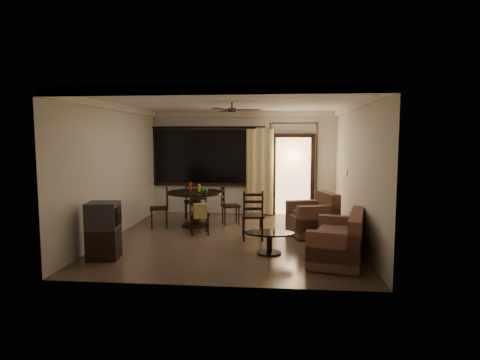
# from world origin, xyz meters

# --- Properties ---
(ground) EXTENTS (5.50, 5.50, 0.00)m
(ground) POSITION_xyz_m (0.00, 0.00, 0.00)
(ground) COLOR #7F6651
(ground) RESTS_ON ground
(room_shell) EXTENTS (5.50, 6.70, 5.50)m
(room_shell) POSITION_xyz_m (0.59, 1.77, 1.83)
(room_shell) COLOR beige
(room_shell) RESTS_ON ground
(dining_table) EXTENTS (1.31, 1.31, 1.04)m
(dining_table) POSITION_xyz_m (-1.00, 1.09, 0.65)
(dining_table) COLOR black
(dining_table) RESTS_ON ground
(dining_chair_west) EXTENTS (0.52, 0.52, 0.95)m
(dining_chair_west) POSITION_xyz_m (-1.80, 0.85, 0.28)
(dining_chair_west) COLOR black
(dining_chair_west) RESTS_ON ground
(dining_chair_east) EXTENTS (0.52, 0.52, 0.95)m
(dining_chair_east) POSITION_xyz_m (-0.20, 1.34, 0.28)
(dining_chair_east) COLOR black
(dining_chair_east) RESTS_ON ground
(dining_chair_south) EXTENTS (0.52, 0.56, 0.95)m
(dining_chair_south) POSITION_xyz_m (-0.75, 0.27, 0.31)
(dining_chair_south) COLOR black
(dining_chair_south) RESTS_ON ground
(dining_chair_north) EXTENTS (0.52, 0.52, 0.95)m
(dining_chair_north) POSITION_xyz_m (-1.23, 1.84, 0.28)
(dining_chair_north) COLOR black
(dining_chair_north) RESTS_ON ground
(tv_cabinet) EXTENTS (0.58, 0.53, 0.99)m
(tv_cabinet) POSITION_xyz_m (-2.05, -1.63, 0.50)
(tv_cabinet) COLOR black
(tv_cabinet) RESTS_ON ground
(sofa) EXTENTS (1.16, 1.69, 0.82)m
(sofa) POSITION_xyz_m (2.01, -1.38, 0.33)
(sofa) COLOR #43251F
(sofa) RESTS_ON ground
(armchair) EXTENTS (1.12, 1.12, 0.90)m
(armchair) POSITION_xyz_m (1.73, 0.39, 0.37)
(armchair) COLOR #43251F
(armchair) RESTS_ON ground
(coffee_table) EXTENTS (0.89, 0.54, 0.39)m
(coffee_table) POSITION_xyz_m (0.80, -1.06, 0.26)
(coffee_table) COLOR black
(coffee_table) RESTS_ON ground
(side_chair) EXTENTS (0.51, 0.51, 1.03)m
(side_chair) POSITION_xyz_m (0.43, -0.07, 0.31)
(side_chair) COLOR black
(side_chair) RESTS_ON ground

